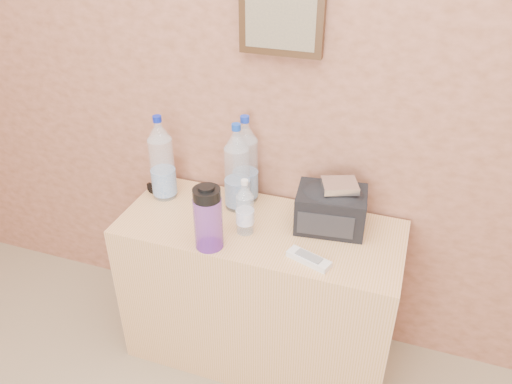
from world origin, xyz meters
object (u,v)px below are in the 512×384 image
pet_large_a (162,162)px  toiletry_bag (331,207)px  dresser (259,292)px  pet_large_c (245,164)px  sunglasses (159,190)px  nalgene_bottle (208,217)px  pet_small (245,210)px  pet_large_b (237,172)px  ac_remote (309,259)px  foil_packet (340,185)px

pet_large_a → toiletry_bag: pet_large_a is taller
pet_large_a → dresser: bearing=-10.4°
pet_large_c → pet_large_a: bearing=-164.6°
pet_large_a → sunglasses: size_ratio=2.91×
pet_large_c → toiletry_bag: pet_large_c is taller
pet_large_c → nalgene_bottle: (-0.01, -0.34, -0.04)m
pet_large_a → toiletry_bag: size_ratio=1.41×
pet_small → toiletry_bag: bearing=24.9°
pet_small → toiletry_bag: pet_small is taller
pet_large_b → pet_large_c: (0.01, 0.07, 0.00)m
pet_small → pet_large_b: bearing=119.9°
dresser → pet_large_b: size_ratio=3.00×
pet_large_b → pet_large_c: 0.07m
pet_large_a → nalgene_bottle: size_ratio=1.44×
pet_large_b → sunglasses: bearing=-177.3°
pet_large_a → sunglasses: (-0.03, 0.01, -0.14)m
pet_large_b → ac_remote: 0.46m
pet_large_c → nalgene_bottle: bearing=-92.4°
dresser → pet_large_b: (-0.13, 0.10, 0.50)m
pet_small → foil_packet: (0.32, 0.14, 0.09)m
dresser → nalgene_bottle: bearing=-128.1°
pet_large_a → foil_packet: 0.72m
pet_large_b → nalgene_bottle: pet_large_b is taller
sunglasses → toiletry_bag: toiletry_bag is taller
dresser → pet_small: bearing=-131.1°
toiletry_bag → foil_packet: 0.10m
pet_large_a → pet_large_c: size_ratio=0.98×
pet_small → sunglasses: size_ratio=1.81×
pet_small → ac_remote: bearing=-19.4°
ac_remote → foil_packet: size_ratio=1.27×
pet_large_a → toiletry_bag: bearing=0.5°
nalgene_bottle → toiletry_bag: nalgene_bottle is taller
pet_small → dresser: bearing=48.9°
pet_large_c → sunglasses: 0.39m
pet_large_a → pet_small: pet_large_a is taller
sunglasses → pet_large_a: bearing=1.5°
pet_small → sunglasses: bearing=162.7°
dresser → sunglasses: 0.60m
ac_remote → toiletry_bag: 0.24m
pet_large_a → pet_large_c: bearing=15.4°
pet_large_b → sunglasses: (-0.35, -0.02, -0.14)m
dresser → toiletry_bag: 0.50m
pet_large_b → pet_large_c: pet_large_c is taller
nalgene_bottle → sunglasses: size_ratio=2.02×
pet_large_c → toiletry_bag: size_ratio=1.44×
nalgene_bottle → toiletry_bag: bearing=33.9°
sunglasses → foil_packet: 0.77m
pet_large_a → foil_packet: pet_large_a is taller
nalgene_bottle → sunglasses: nalgene_bottle is taller
pet_large_c → sunglasses: (-0.36, -0.08, -0.15)m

